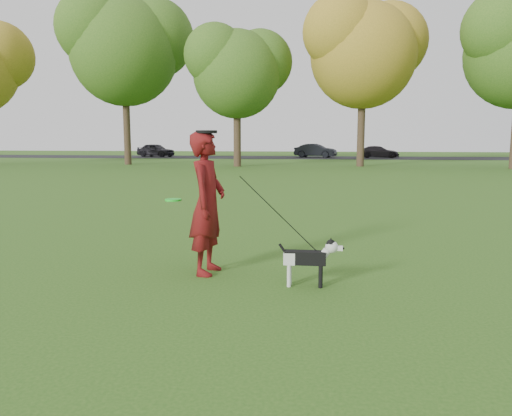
# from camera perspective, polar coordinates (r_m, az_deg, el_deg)

# --- Properties ---
(ground) EXTENTS (120.00, 120.00, 0.00)m
(ground) POSITION_cam_1_polar(r_m,az_deg,el_deg) (7.21, -1.31, -7.32)
(ground) COLOR #285116
(ground) RESTS_ON ground
(road) EXTENTS (120.00, 7.00, 0.02)m
(road) POSITION_cam_1_polar(r_m,az_deg,el_deg) (46.93, 5.42, 5.76)
(road) COLOR black
(road) RESTS_ON ground
(man) EXTENTS (0.56, 0.78, 2.00)m
(man) POSITION_cam_1_polar(r_m,az_deg,el_deg) (7.00, -5.57, 0.55)
(man) COLOR #5D0D0F
(man) RESTS_ON ground
(dog) EXTENTS (0.84, 0.17, 0.64)m
(dog) POSITION_cam_1_polar(r_m,az_deg,el_deg) (6.48, 6.20, -5.55)
(dog) COLOR black
(dog) RESTS_ON ground
(car_left) EXTENTS (4.04, 2.69, 1.28)m
(car_left) POSITION_cam_1_polar(r_m,az_deg,el_deg) (49.28, -11.40, 6.50)
(car_left) COLOR black
(car_left) RESTS_ON road
(car_mid) EXTENTS (4.06, 2.32, 1.27)m
(car_mid) POSITION_cam_1_polar(r_m,az_deg,el_deg) (46.90, 6.82, 6.53)
(car_mid) COLOR black
(car_mid) RESTS_ON road
(car_right) EXTENTS (3.73, 1.58, 1.07)m
(car_right) POSITION_cam_1_polar(r_m,az_deg,el_deg) (47.27, 13.82, 6.24)
(car_right) COLOR #252026
(car_right) RESTS_ON road
(man_held_items) EXTENTS (2.15, 0.63, 1.58)m
(man_held_items) POSITION_cam_1_polar(r_m,az_deg,el_deg) (6.60, 2.48, -0.61)
(man_held_items) COLOR #1BDA26
(man_held_items) RESTS_ON ground
(tree_row) EXTENTS (51.74, 8.86, 12.01)m
(tree_row) POSITION_cam_1_polar(r_m,az_deg,el_deg) (33.48, 2.51, 17.55)
(tree_row) COLOR #38281C
(tree_row) RESTS_ON ground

